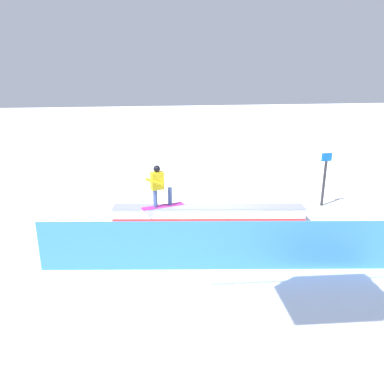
{
  "coord_description": "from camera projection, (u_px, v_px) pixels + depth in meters",
  "views": [
    {
      "loc": [
        2.87,
        10.98,
        4.52
      ],
      "look_at": [
        0.75,
        0.85,
        1.34
      ],
      "focal_mm": 33.7,
      "sensor_mm": 36.0,
      "label": 1
    }
  ],
  "objects": [
    {
      "name": "ground_plane",
      "position": [
        209.0,
        221.0,
        12.16
      ],
      "size": [
        120.0,
        120.0,
        0.0
      ],
      "primitive_type": "plane",
      "color": "white"
    },
    {
      "name": "grind_box",
      "position": [
        209.0,
        215.0,
        12.09
      ],
      "size": [
        6.36,
        1.81,
        0.54
      ],
      "color": "white",
      "rests_on": "ground_plane"
    },
    {
      "name": "snowboarder",
      "position": [
        159.0,
        185.0,
        11.71
      ],
      "size": [
        1.47,
        0.66,
        1.41
      ],
      "color": "#B5248D",
      "rests_on": "grind_box"
    },
    {
      "name": "safety_fence",
      "position": [
        242.0,
        246.0,
        8.89
      ],
      "size": [
        9.83,
        2.02,
        1.28
      ],
      "primitive_type": "cube",
      "rotation": [
        0.0,
        0.0,
        -0.2
      ],
      "color": "#377FDE",
      "rests_on": "ground_plane"
    },
    {
      "name": "trail_marker",
      "position": [
        324.0,
        178.0,
        13.41
      ],
      "size": [
        0.4,
        0.1,
        2.03
      ],
      "color": "#262628",
      "rests_on": "ground_plane"
    }
  ]
}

